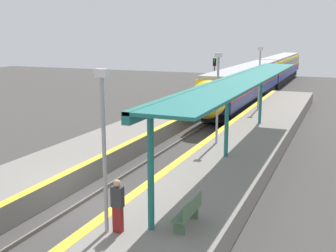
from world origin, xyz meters
name	(u,v)px	position (x,y,z in m)	size (l,w,h in m)	color
ground_plane	(98,206)	(0.00, 0.00, 0.00)	(120.00, 120.00, 0.00)	#423F3D
rail_left	(83,202)	(-0.72, 0.00, 0.07)	(0.08, 90.00, 0.15)	slate
rail_right	(113,207)	(0.72, 0.00, 0.07)	(0.08, 90.00, 0.15)	slate
train	(265,74)	(0.00, 37.14, 2.22)	(2.74, 48.10, 3.87)	black
platform_right	(185,210)	(3.82, 0.00, 0.49)	(4.18, 64.00, 0.98)	gray
platform_left	(28,183)	(-3.54, 0.00, 0.49)	(3.63, 64.00, 0.98)	gray
platform_bench	(189,212)	(4.75, -2.21, 1.45)	(0.44, 1.62, 0.89)	#4C6B4C
person_waiting	(118,205)	(2.91, -3.39, 1.83)	(0.36, 0.22, 1.66)	maroon
railway_signal	(214,79)	(-2.30, 23.79, 2.86)	(0.28, 0.28, 4.72)	#59595E
lamppost_near	(104,141)	(2.58, -3.51, 3.81)	(0.36, 0.20, 4.91)	#9E9EA3
lamppost_mid	(218,92)	(2.58, 8.13, 3.81)	(0.36, 0.20, 4.91)	#9E9EA3
lamppost_far	(259,74)	(2.58, 19.78, 3.81)	(0.36, 0.20, 4.91)	#9E9EA3
station_canopy	(240,82)	(4.33, 5.81, 4.65)	(2.02, 20.25, 3.91)	#1E6B66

